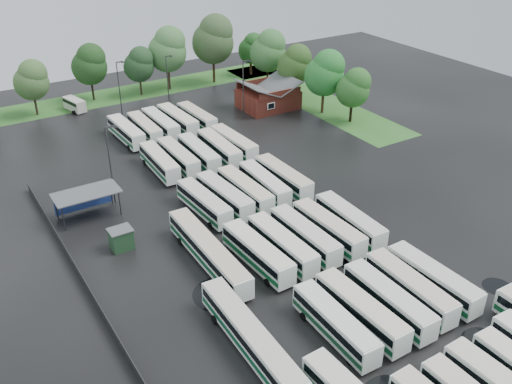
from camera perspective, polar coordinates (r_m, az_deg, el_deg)
ground at (r=65.85m, az=4.10°, el=-6.63°), size 160.00×160.00×0.00m
brick_building at (r=108.71m, az=1.22°, el=9.35°), size 10.07×8.60×5.39m
wash_shed at (r=75.30m, az=-16.66°, el=-0.30°), size 8.20×4.20×3.58m
utility_hut at (r=68.47m, az=-13.33°, el=-4.57°), size 2.70×2.20×2.62m
grass_strip_north at (r=119.24m, az=-13.80°, el=9.36°), size 80.00×10.00×0.01m
grass_strip_east at (r=114.85m, az=5.44°, el=9.33°), size 10.00×50.00×0.01m
west_fence at (r=64.00m, az=-16.88°, el=-8.54°), size 0.10×50.00×1.20m
bus_r1c0 at (r=55.16m, az=7.90°, el=-12.91°), size 2.59×10.87×3.01m
bus_r1c1 at (r=56.84m, az=10.44°, el=-11.60°), size 2.54×11.24×3.12m
bus_r1c2 at (r=58.63m, az=13.11°, el=-10.50°), size 2.51×11.15×3.10m
bus_r1c3 at (r=60.69m, az=15.12°, el=-9.23°), size 2.70×11.25×3.11m
bus_r1c4 at (r=62.58m, az=17.27°, el=-8.29°), size 2.59×11.21×3.11m
bus_r2c0 at (r=63.58m, az=0.16°, el=-6.10°), size 2.77×11.30×3.12m
bus_r2c1 at (r=65.04m, az=2.61°, el=-5.26°), size 2.51×11.18×3.10m
bus_r2c2 at (r=66.72m, az=4.89°, el=-4.37°), size 2.41×11.14×3.10m
bus_r2c3 at (r=68.34m, az=7.24°, el=-3.63°), size 2.61×11.20×3.11m
bus_r2c4 at (r=70.17m, az=9.35°, el=-2.86°), size 2.77×11.25×3.11m
bus_r3c0 at (r=73.47m, az=-5.23°, el=-1.08°), size 2.76×10.76×2.97m
bus_r3c1 at (r=74.83m, az=-3.19°, el=-0.36°), size 2.89×11.09×3.06m
bus_r3c2 at (r=76.04m, az=-1.12°, el=0.20°), size 2.52×11.07×3.07m
bus_r3c3 at (r=77.73m, az=0.83°, el=0.84°), size 2.76×10.84×2.99m
bus_r3c4 at (r=79.38m, az=2.73°, el=1.48°), size 2.46×11.13×3.09m
bus_r4c0 at (r=84.91m, az=-9.63°, el=2.97°), size 2.71×10.92×3.02m
bus_r4c1 at (r=86.10m, az=-7.80°, el=3.50°), size 2.45×10.89×3.02m
bus_r4c2 at (r=86.96m, az=-5.75°, el=3.90°), size 2.68×10.97×3.03m
bus_r4c3 at (r=88.26m, az=-3.72°, el=4.40°), size 2.73×11.18×3.09m
bus_r4c4 at (r=90.02m, az=-2.27°, el=4.93°), size 2.66×11.06×3.06m
bus_r5c0 at (r=96.48m, az=-12.85°, el=5.90°), size 2.60×11.02×3.05m
bus_r5c1 at (r=97.45m, az=-11.06°, el=6.29°), size 2.43×10.67×2.96m
bus_r5c2 at (r=98.64m, az=-9.51°, el=6.75°), size 2.39×10.96×3.05m
bus_r5c3 at (r=99.76m, az=-7.84°, el=7.16°), size 2.80×11.33×3.13m
bus_r5c4 at (r=100.74m, az=-5.94°, el=7.44°), size 2.63×10.73×2.97m
artic_bus_west_b at (r=64.02m, az=-4.78°, el=-5.97°), size 2.73×16.54×3.06m
artic_bus_west_c at (r=53.26m, az=-0.51°, el=-14.41°), size 2.87×16.13×2.98m
minibus at (r=112.67m, az=-17.70°, el=8.38°), size 3.10×5.62×2.32m
tree_north_1 at (r=111.22m, az=-21.51°, el=10.41°), size 6.24×6.24×10.33m
tree_north_2 at (r=115.61m, az=-16.28°, el=12.19°), size 6.74×6.74×11.16m
tree_north_3 at (r=116.51m, az=-11.57°, el=12.43°), size 5.93×5.93×9.82m
tree_north_4 at (r=118.59m, az=-8.80°, el=13.95°), size 7.79×7.79×12.90m
tree_north_5 at (r=121.76m, az=-4.23°, el=15.04°), size 8.66×8.66×14.34m
tree_north_6 at (r=127.48m, az=-0.40°, el=14.22°), size 5.58×5.58×9.24m
tree_east_0 at (r=102.10m, az=9.80°, el=10.26°), size 5.92×5.92×9.80m
tree_east_1 at (r=105.17m, az=6.99°, el=11.77°), size 7.15×7.15×11.84m
tree_east_2 at (r=112.40m, az=3.97°, el=12.67°), size 6.52×6.52×10.79m
tree_east_3 at (r=118.33m, az=1.29°, el=13.98°), size 7.30×7.30×12.09m
tree_east_4 at (r=127.87m, az=-0.46°, el=14.08°), size 5.21×5.21×8.63m
lamp_post_ne at (r=101.91m, az=-1.22°, el=10.57°), size 1.64×0.32×10.66m
lamp_post_nw at (r=76.12m, az=-14.34°, el=3.17°), size 1.67×0.33×10.85m
lamp_post_back_w at (r=106.65m, az=-13.49°, el=10.39°), size 1.53×0.30×9.94m
lamp_post_back_e at (r=111.19m, az=-8.82°, el=11.37°), size 1.42×0.28×9.25m
puddle_1 at (r=59.25m, az=21.84°, el=-13.79°), size 4.16×4.16×0.01m
puddle_2 at (r=60.72m, az=-3.52°, el=-10.13°), size 6.03×6.03×0.01m
puddle_3 at (r=66.12m, az=9.93°, el=-6.88°), size 4.07×4.07×0.01m
puddle_4 at (r=66.72m, az=22.97°, el=-8.70°), size 3.15×3.15×0.01m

